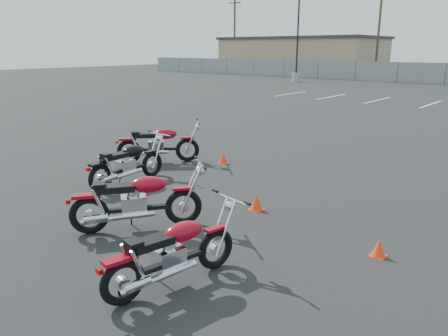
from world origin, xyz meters
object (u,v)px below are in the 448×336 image
Objects in this scene: motorcycle_second_black at (127,163)px; motorcycle_third_red at (137,201)px; motorcycle_front_red at (158,144)px; motorcycle_rear_red at (172,253)px.

motorcycle_third_red is (2.21, -1.54, 0.03)m from motorcycle_second_black.
motorcycle_third_red reaches higher than motorcycle_front_red.
motorcycle_front_red is 6.47m from motorcycle_rear_red.
motorcycle_front_red is 0.91× the size of motorcycle_second_black.
motorcycle_second_black is at bearing 148.74° from motorcycle_rear_red.
motorcycle_rear_red is at bearing -40.33° from motorcycle_front_red.
motorcycle_second_black is 2.70m from motorcycle_third_red.
motorcycle_rear_red is (1.80, -0.89, -0.05)m from motorcycle_third_red.
motorcycle_second_black is 1.02× the size of motorcycle_third_red.
motorcycle_front_red is 0.93× the size of motorcycle_third_red.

